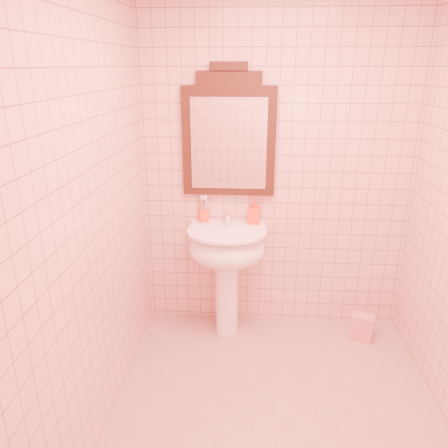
# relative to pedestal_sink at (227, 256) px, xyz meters

# --- Properties ---
(floor) EXTENTS (2.20, 2.20, 0.00)m
(floor) POSITION_rel_pedestal_sink_xyz_m (0.35, -0.87, -0.66)
(floor) COLOR tan
(floor) RESTS_ON ground
(back_wall) EXTENTS (2.00, 0.02, 2.50)m
(back_wall) POSITION_rel_pedestal_sink_xyz_m (0.35, 0.23, 0.59)
(back_wall) COLOR #DFAB9B
(back_wall) RESTS_ON floor
(pedestal_sink) EXTENTS (0.58, 0.58, 0.86)m
(pedestal_sink) POSITION_rel_pedestal_sink_xyz_m (0.00, 0.00, 0.00)
(pedestal_sink) COLOR white
(pedestal_sink) RESTS_ON floor
(faucet) EXTENTS (0.04, 0.16, 0.11)m
(faucet) POSITION_rel_pedestal_sink_xyz_m (0.00, 0.14, 0.26)
(faucet) COLOR white
(faucet) RESTS_ON pedestal_sink
(mirror) EXTENTS (0.67, 0.06, 0.94)m
(mirror) POSITION_rel_pedestal_sink_xyz_m (0.00, 0.20, 0.85)
(mirror) COLOR black
(mirror) RESTS_ON back_wall
(toothbrush_cup) EXTENTS (0.08, 0.08, 0.18)m
(toothbrush_cup) POSITION_rel_pedestal_sink_xyz_m (-0.19, 0.17, 0.25)
(toothbrush_cup) COLOR #E94413
(toothbrush_cup) RESTS_ON pedestal_sink
(soap_dispenser) EXTENTS (0.10, 0.10, 0.19)m
(soap_dispenser) POSITION_rel_pedestal_sink_xyz_m (0.19, 0.16, 0.30)
(soap_dispenser) COLOR red
(soap_dispenser) RESTS_ON pedestal_sink
(towel) EXTENTS (0.19, 0.16, 0.20)m
(towel) POSITION_rel_pedestal_sink_xyz_m (1.04, -0.02, -0.56)
(towel) COLOR #D47C84
(towel) RESTS_ON floor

